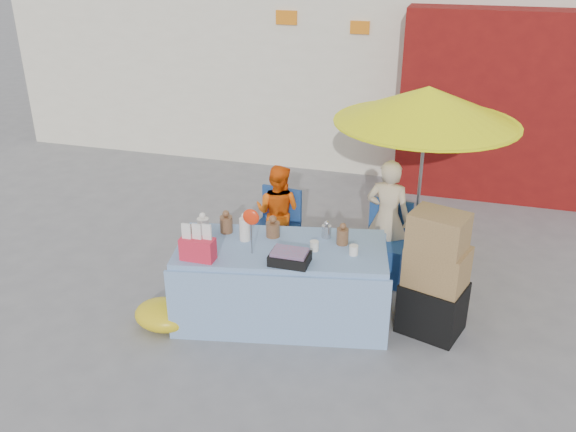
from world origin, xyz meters
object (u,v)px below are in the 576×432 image
(vendor_orange, at_px, (278,212))
(chair_left, at_px, (275,242))
(box_stack, at_px, (435,279))
(umbrella, at_px, (427,106))
(market_table, at_px, (281,281))
(chair_right, at_px, (383,256))
(vendor_beige, at_px, (387,218))

(vendor_orange, bearing_deg, chair_left, 98.00)
(chair_left, relative_size, box_stack, 0.69)
(vendor_orange, relative_size, umbrella, 0.55)
(market_table, distance_m, vendor_orange, 1.26)
(market_table, height_order, chair_right, market_table)
(vendor_beige, bearing_deg, box_stack, 127.17)
(vendor_orange, relative_size, box_stack, 0.92)
(market_table, relative_size, box_stack, 1.76)
(box_stack, bearing_deg, chair_left, 154.40)
(market_table, bearing_deg, vendor_orange, 97.02)
(market_table, distance_m, chair_left, 1.13)
(chair_left, bearing_deg, chair_right, 7.16)
(vendor_orange, distance_m, vendor_beige, 1.25)
(market_table, relative_size, chair_left, 2.56)
(vendor_beige, relative_size, box_stack, 1.07)
(market_table, height_order, vendor_beige, vendor_beige)
(vendor_orange, height_order, box_stack, box_stack)
(chair_right, bearing_deg, umbrella, 50.81)
(market_table, xyz_separation_m, vendor_beige, (0.86, 1.18, 0.26))
(chair_right, xyz_separation_m, umbrella, (0.30, 0.28, 1.64))
(chair_left, distance_m, vendor_orange, 0.34)
(chair_left, xyz_separation_m, vendor_beige, (1.25, 0.13, 0.41))
(chair_left, relative_size, vendor_beige, 0.64)
(chair_right, bearing_deg, chair_left, -172.84)
(chair_left, distance_m, vendor_beige, 1.32)
(vendor_orange, xyz_separation_m, box_stack, (1.83, -1.01, 0.00))
(vendor_beige, bearing_deg, chair_right, 98.00)
(chair_right, relative_size, box_stack, 0.69)
(market_table, xyz_separation_m, umbrella, (1.16, 1.33, 1.49))
(chair_right, distance_m, vendor_orange, 1.30)
(chair_left, bearing_deg, box_stack, -18.44)
(chair_left, xyz_separation_m, vendor_orange, (-0.00, 0.13, 0.32))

